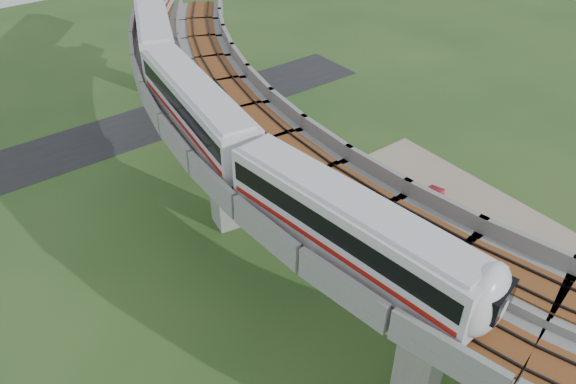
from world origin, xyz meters
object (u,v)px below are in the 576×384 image
Objects in this scene: car_white at (494,261)px; car_red at (429,199)px; metro_train at (201,63)px; car_dark at (365,202)px.

car_red reaches higher than car_white.
metro_train reaches higher than car_dark.
metro_train is 22.51m from car_red.
car_red is at bearing 33.87° from car_white.
metro_train is at bearing 76.73° from car_white.
metro_train is 27.26m from car_white.
metro_train is at bearing 17.60° from car_dark.
car_dark is (9.24, -10.13, -11.72)m from metro_train.
car_dark is (-4.73, 3.12, -0.05)m from car_red.
metro_train is 18.03m from car_dark.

